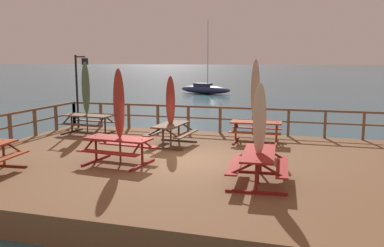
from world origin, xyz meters
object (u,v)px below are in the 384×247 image
Objects in this scene: picnic_table_mid_left at (256,127)px; patio_umbrella_tall_mid_left at (255,90)px; patio_umbrella_short_back at (260,120)px; picnic_table_front_left at (259,160)px; patio_umbrella_short_front at (86,88)px; picnic_table_mid_right at (118,145)px; picnic_table_mid_centre at (88,120)px; patio_umbrella_tall_back_right at (119,104)px; picnic_table_back_left at (171,130)px; sailboat_distant at (205,89)px; lamp_post_hooked at (80,80)px; patio_umbrella_tall_mid_right at (170,101)px.

picnic_table_mid_left is 1.36m from patio_umbrella_tall_mid_left.
patio_umbrella_short_back reaches higher than picnic_table_mid_left.
picnic_table_front_left is 9.15m from patio_umbrella_short_front.
picnic_table_mid_right is 5.57m from patio_umbrella_short_front.
picnic_table_front_left is 8.98m from picnic_table_mid_centre.
patio_umbrella_tall_back_right is at bearing -127.62° from patio_umbrella_tall_mid_left.
picnic_table_mid_right is 0.97× the size of picnic_table_mid_centre.
picnic_table_mid_left is at bearing 0.76° from patio_umbrella_short_front.
picnic_table_back_left is 3.34m from patio_umbrella_tall_mid_left.
picnic_table_front_left is at bearing -32.57° from picnic_table_mid_centre.
sailboat_distant is at bearing 106.84° from picnic_table_front_left.
patio_umbrella_tall_back_right is (-4.07, 0.70, 1.19)m from picnic_table_front_left.
picnic_table_mid_right is 1.20m from patio_umbrella_tall_back_right.
picnic_table_mid_centre is 1.10× the size of picnic_table_mid_left.
picnic_table_mid_right is 0.26× the size of sailboat_distant.
patio_umbrella_tall_mid_left is at bearing 0.58° from patio_umbrella_short_front.
picnic_table_front_left is 1.14× the size of picnic_table_mid_left.
lamp_post_hooked reaches higher than picnic_table_front_left.
patio_umbrella_tall_mid_left is (-0.79, 4.95, 1.36)m from picnic_table_front_left.
patio_umbrella_tall_back_right is at bearing -49.45° from lamp_post_hooked.
patio_umbrella_tall_back_right is 32.73m from sailboat_distant.
patio_umbrella_tall_mid_left is at bearing 52.38° from patio_umbrella_tall_back_right.
picnic_table_mid_right is 0.74× the size of patio_umbrella_tall_back_right.
patio_umbrella_tall_mid_right is at bearing -16.63° from picnic_table_mid_centre.
patio_umbrella_short_back is at bearing -45.96° from picnic_table_back_left.
picnic_table_mid_left is 0.63× the size of patio_umbrella_tall_mid_left.
patio_umbrella_tall_back_right is 0.94× the size of patio_umbrella_short_front.
patio_umbrella_short_front is at bearing 147.43° from picnic_table_front_left.
picnic_table_back_left is at bearing -25.03° from lamp_post_hooked.
picnic_table_mid_right is 1.09× the size of picnic_table_back_left.
picnic_table_back_left is 29.94m from sailboat_distant.
patio_umbrella_short_front is (-3.57, 4.18, 0.11)m from patio_umbrella_tall_back_right.
patio_umbrella_short_back is 9.09m from patio_umbrella_short_front.
picnic_table_front_left is at bearing -73.16° from sailboat_distant.
picnic_table_back_left is at bearing 77.91° from picnic_table_mid_right.
picnic_table_mid_left is (6.83, 0.14, -0.00)m from picnic_table_mid_centre.
picnic_table_back_left is (4.04, -1.23, -0.01)m from picnic_table_mid_centre.
picnic_table_front_left and picnic_table_mid_left have the same top height.
picnic_table_back_left is at bearing -153.87° from patio_umbrella_tall_mid_left.
picnic_table_back_left and picnic_table_mid_left have the same top height.
picnic_table_front_left is (4.14, -0.74, 0.00)m from picnic_table_mid_right.
patio_umbrella_tall_back_right is (0.08, -0.04, 1.19)m from picnic_table_mid_right.
picnic_table_front_left is 34.32m from sailboat_distant.
picnic_table_front_left is 5.18m from patio_umbrella_tall_mid_right.
picnic_table_mid_right is at bearing -102.09° from picnic_table_back_left.
patio_umbrella_short_back reaches higher than picnic_table_mid_centre.
picnic_table_back_left is 0.24× the size of sailboat_distant.
picnic_table_mid_centre is at bearing -179.03° from patio_umbrella_tall_mid_left.
picnic_table_mid_right and picnic_table_back_left have the same top height.
patio_umbrella_short_back is at bearing -32.82° from picnic_table_mid_centre.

